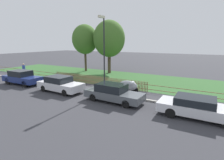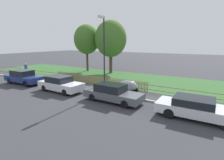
{
  "view_description": "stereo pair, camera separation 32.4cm",
  "coord_description": "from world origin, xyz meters",
  "px_view_note": "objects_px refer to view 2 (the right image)",
  "views": [
    {
      "loc": [
        10.28,
        -12.09,
        4.33
      ],
      "look_at": [
        2.89,
        0.86,
        1.1
      ],
      "focal_mm": 28.0,
      "sensor_mm": 36.0,
      "label": 1
    },
    {
      "loc": [
        10.56,
        -11.93,
        4.33
      ],
      "look_at": [
        2.89,
        0.86,
        1.1
      ],
      "focal_mm": 28.0,
      "sensor_mm": 36.0,
      "label": 2
    }
  ],
  "objects_px": {
    "parked_car_red_compact": "(197,108)",
    "tree_behind_motorcycle": "(111,39)",
    "covered_motorcycle": "(128,86)",
    "tree_nearest_kerb": "(87,39)",
    "parked_car_black_saloon": "(61,84)",
    "pedestrian_near_fence": "(26,69)",
    "parked_car_navy_estate": "(112,93)",
    "street_lamp": "(103,47)",
    "parked_car_silver_hatchback": "(23,77)"
  },
  "relations": [
    {
      "from": "tree_nearest_kerb",
      "to": "tree_behind_motorcycle",
      "type": "relative_size",
      "value": 0.94
    },
    {
      "from": "parked_car_silver_hatchback",
      "to": "covered_motorcycle",
      "type": "distance_m",
      "value": 11.36
    },
    {
      "from": "parked_car_black_saloon",
      "to": "street_lamp",
      "type": "distance_m",
      "value": 5.11
    },
    {
      "from": "covered_motorcycle",
      "to": "parked_car_red_compact",
      "type": "bearing_deg",
      "value": -28.94
    },
    {
      "from": "parked_car_red_compact",
      "to": "pedestrian_near_fence",
      "type": "distance_m",
      "value": 20.08
    },
    {
      "from": "parked_car_red_compact",
      "to": "street_lamp",
      "type": "xyz_separation_m",
      "value": [
        -7.55,
        1.75,
        3.33
      ]
    },
    {
      "from": "parked_car_red_compact",
      "to": "street_lamp",
      "type": "bearing_deg",
      "value": 166.83
    },
    {
      "from": "parked_car_silver_hatchback",
      "to": "tree_nearest_kerb",
      "type": "distance_m",
      "value": 11.01
    },
    {
      "from": "parked_car_black_saloon",
      "to": "tree_behind_motorcycle",
      "type": "xyz_separation_m",
      "value": [
        -1.18,
        10.6,
        4.1
      ]
    },
    {
      "from": "parked_car_black_saloon",
      "to": "covered_motorcycle",
      "type": "bearing_deg",
      "value": 27.17
    },
    {
      "from": "parked_car_silver_hatchback",
      "to": "pedestrian_near_fence",
      "type": "height_order",
      "value": "pedestrian_near_fence"
    },
    {
      "from": "parked_car_silver_hatchback",
      "to": "street_lamp",
      "type": "relative_size",
      "value": 0.7
    },
    {
      "from": "tree_nearest_kerb",
      "to": "tree_behind_motorcycle",
      "type": "bearing_deg",
      "value": 4.12
    },
    {
      "from": "covered_motorcycle",
      "to": "parked_car_black_saloon",
      "type": "bearing_deg",
      "value": -157.79
    },
    {
      "from": "covered_motorcycle",
      "to": "street_lamp",
      "type": "height_order",
      "value": "street_lamp"
    },
    {
      "from": "pedestrian_near_fence",
      "to": "street_lamp",
      "type": "bearing_deg",
      "value": 39.26
    },
    {
      "from": "covered_motorcycle",
      "to": "pedestrian_near_fence",
      "type": "xyz_separation_m",
      "value": [
        -14.3,
        -0.13,
        0.33
      ]
    },
    {
      "from": "street_lamp",
      "to": "parked_car_silver_hatchback",
      "type": "bearing_deg",
      "value": -169.84
    },
    {
      "from": "tree_behind_motorcycle",
      "to": "parked_car_silver_hatchback",
      "type": "bearing_deg",
      "value": -112.79
    },
    {
      "from": "parked_car_silver_hatchback",
      "to": "covered_motorcycle",
      "type": "height_order",
      "value": "parked_car_silver_hatchback"
    },
    {
      "from": "covered_motorcycle",
      "to": "tree_nearest_kerb",
      "type": "height_order",
      "value": "tree_nearest_kerb"
    },
    {
      "from": "covered_motorcycle",
      "to": "tree_nearest_kerb",
      "type": "xyz_separation_m",
      "value": [
        -10.67,
        7.68,
        4.08
      ]
    },
    {
      "from": "parked_car_red_compact",
      "to": "tree_behind_motorcycle",
      "type": "distance_m",
      "value": 16.76
    },
    {
      "from": "parked_car_red_compact",
      "to": "covered_motorcycle",
      "type": "height_order",
      "value": "parked_car_red_compact"
    },
    {
      "from": "pedestrian_near_fence",
      "to": "parked_car_silver_hatchback",
      "type": "bearing_deg",
      "value": 5.9
    },
    {
      "from": "parked_car_red_compact",
      "to": "covered_motorcycle",
      "type": "relative_size",
      "value": 2.42
    },
    {
      "from": "parked_car_black_saloon",
      "to": "parked_car_red_compact",
      "type": "relative_size",
      "value": 0.95
    },
    {
      "from": "parked_car_red_compact",
      "to": "tree_behind_motorcycle",
      "type": "bearing_deg",
      "value": 138.88
    },
    {
      "from": "tree_nearest_kerb",
      "to": "parked_car_navy_estate",
      "type": "bearing_deg",
      "value": -44.12
    },
    {
      "from": "parked_car_black_saloon",
      "to": "parked_car_navy_estate",
      "type": "bearing_deg",
      "value": 1.75
    },
    {
      "from": "parked_car_red_compact",
      "to": "street_lamp",
      "type": "relative_size",
      "value": 0.71
    },
    {
      "from": "parked_car_navy_estate",
      "to": "street_lamp",
      "type": "xyz_separation_m",
      "value": [
        -1.87,
        1.68,
        3.3
      ]
    },
    {
      "from": "parked_car_red_compact",
      "to": "street_lamp",
      "type": "height_order",
      "value": "street_lamp"
    },
    {
      "from": "pedestrian_near_fence",
      "to": "street_lamp",
      "type": "distance_m",
      "value": 12.74
    },
    {
      "from": "parked_car_silver_hatchback",
      "to": "covered_motorcycle",
      "type": "bearing_deg",
      "value": 11.11
    },
    {
      "from": "parked_car_silver_hatchback",
      "to": "parked_car_black_saloon",
      "type": "bearing_deg",
      "value": -2.61
    },
    {
      "from": "parked_car_navy_estate",
      "to": "street_lamp",
      "type": "bearing_deg",
      "value": 139.78
    },
    {
      "from": "tree_nearest_kerb",
      "to": "tree_behind_motorcycle",
      "type": "xyz_separation_m",
      "value": [
        4.03,
        0.29,
        0.06
      ]
    },
    {
      "from": "parked_car_red_compact",
      "to": "parked_car_black_saloon",
      "type": "bearing_deg",
      "value": 179.62
    },
    {
      "from": "parked_car_silver_hatchback",
      "to": "parked_car_red_compact",
      "type": "relative_size",
      "value": 0.98
    },
    {
      "from": "parked_car_red_compact",
      "to": "parked_car_navy_estate",
      "type": "bearing_deg",
      "value": 179.14
    },
    {
      "from": "pedestrian_near_fence",
      "to": "street_lamp",
      "type": "height_order",
      "value": "street_lamp"
    },
    {
      "from": "street_lamp",
      "to": "covered_motorcycle",
      "type": "bearing_deg",
      "value": 25.65
    },
    {
      "from": "parked_car_navy_estate",
      "to": "tree_behind_motorcycle",
      "type": "height_order",
      "value": "tree_behind_motorcycle"
    },
    {
      "from": "parked_car_black_saloon",
      "to": "covered_motorcycle",
      "type": "relative_size",
      "value": 2.29
    },
    {
      "from": "tree_behind_motorcycle",
      "to": "tree_nearest_kerb",
      "type": "bearing_deg",
      "value": -175.88
    },
    {
      "from": "parked_car_black_saloon",
      "to": "street_lamp",
      "type": "xyz_separation_m",
      "value": [
        3.53,
        1.7,
        3.27
      ]
    },
    {
      "from": "street_lamp",
      "to": "parked_car_navy_estate",
      "type": "bearing_deg",
      "value": -41.88
    },
    {
      "from": "parked_car_silver_hatchback",
      "to": "street_lamp",
      "type": "height_order",
      "value": "street_lamp"
    },
    {
      "from": "parked_car_silver_hatchback",
      "to": "tree_nearest_kerb",
      "type": "height_order",
      "value": "tree_nearest_kerb"
    }
  ]
}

